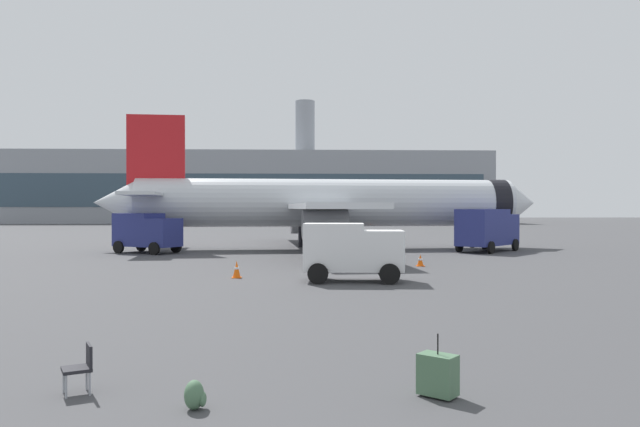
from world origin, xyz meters
TOP-DOWN VIEW (x-y plane):
  - airplane_at_gate at (2.06, 44.34)m, footprint 35.77×32.29m
  - service_truck at (-11.17, 40.31)m, footprint 5.26×4.27m
  - fuel_truck at (14.09, 40.83)m, footprint 5.86×6.01m
  - cargo_van at (2.19, 22.80)m, footprint 4.55×2.65m
  - safety_cone_near at (6.70, 29.68)m, footprint 0.44×0.44m
  - safety_cone_mid at (2.64, 53.61)m, footprint 0.44×0.44m
  - safety_cone_far at (-3.08, 24.36)m, footprint 0.44×0.44m
  - safety_cone_outer at (6.13, 45.83)m, footprint 0.44×0.44m
  - rolling_suitcase at (2.16, 6.31)m, footprint 0.75×0.72m
  - traveller_backpack at (-1.94, 5.81)m, footprint 0.36×0.40m
  - gate_chair at (-4.09, 6.75)m, footprint 0.64×0.64m
  - terminal_building at (-11.14, 132.95)m, footprint 106.85×20.45m

SIDE VIEW (x-z plane):
  - traveller_backpack at x=-1.94m, z-range -0.01..0.47m
  - safety_cone_near at x=6.70m, z-range -0.01..0.67m
  - safety_cone_mid at x=2.64m, z-range -0.01..0.67m
  - safety_cone_outer at x=6.13m, z-range -0.01..0.70m
  - rolling_suitcase at x=2.16m, z-range -0.16..0.94m
  - safety_cone_far at x=-3.08m, z-range -0.01..0.80m
  - gate_chair at x=-4.09m, z-range 0.07..0.93m
  - cargo_van at x=2.19m, z-range 0.15..2.75m
  - service_truck at x=-11.17m, z-range 0.16..3.05m
  - fuel_truck at x=14.09m, z-range 0.17..3.37m
  - airplane_at_gate at x=2.06m, z-range -1.59..8.91m
  - terminal_building at x=-11.14m, z-range -5.91..21.62m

